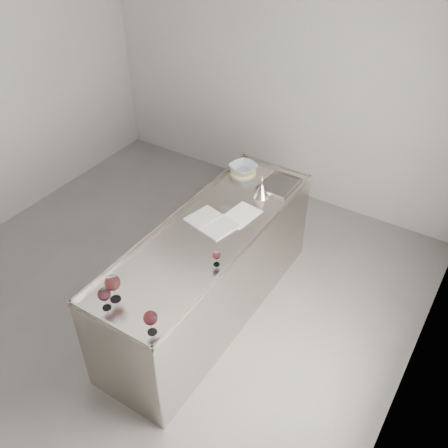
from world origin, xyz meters
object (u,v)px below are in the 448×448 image
Objects in this scene: wine_glass_small at (216,255)px; notebook at (212,222)px; ceramic_bowl at (243,168)px; wine_funnel at (261,190)px; counter at (210,272)px; wine_glass_right at (151,318)px; wine_glass_middle at (113,283)px; wine_glass_left at (104,295)px.

wine_glass_small is 0.28× the size of notebook.
notebook is 1.82× the size of ceramic_bowl.
notebook is 2.12× the size of wine_funnel.
counter is 5.26× the size of notebook.
wine_glass_right is 2.08m from ceramic_bowl.
counter is at bearing -55.07° from notebook.
wine_glass_middle is 1.93m from ceramic_bowl.
wine_glass_small is 0.51× the size of ceramic_bowl.
ceramic_bowl is (-0.09, 1.93, -0.10)m from wine_glass_middle.
wine_glass_middle reaches higher than counter.
notebook is at bearing 127.74° from wine_glass_small.
notebook is (-0.32, 1.19, -0.13)m from wine_glass_right.
counter is at bearing -76.53° from ceramic_bowl.
wine_glass_middle is 1.68m from wine_funnel.
wine_glass_right is 0.41× the size of notebook.
wine_funnel is at bearing 81.98° from wine_glass_left.
wine_glass_left is at bearing -96.67° from counter.
counter is 1.27m from wine_glass_right.
notebook is (-0.32, 0.41, -0.08)m from wine_glass_small.
counter is 1.10m from ceramic_bowl.
wine_glass_left is 2.02m from ceramic_bowl.
wine_glass_small is at bearing 59.35° from wine_glass_middle.
notebook is 0.85m from ceramic_bowl.
wine_glass_right is at bearing -90.00° from wine_glass_small.
wine_glass_left is (-0.13, -1.08, 0.60)m from counter.
wine_glass_middle is 1.01× the size of wine_funnel.
wine_funnel is (0.25, 1.66, -0.09)m from wine_glass_middle.
counter is 1.18m from wine_glass_middle.
wine_funnel reaches higher than wine_glass_right.
notebook is (-0.04, 0.11, 0.47)m from counter.
wine_glass_small is 0.99m from wine_funnel.
notebook is at bearing 85.98° from wine_glass_left.
ceramic_bowl is at bearing 92.79° from wine_glass_middle.
counter is at bearing 82.46° from wine_glass_middle.
wine_glass_left is 0.88m from wine_glass_small.
ceramic_bowl reaches higher than counter.
wine_glass_right is 1.24m from notebook.
wine_glass_middle is 1.11m from notebook.
counter is at bearing 104.27° from wine_glass_right.
wine_glass_small is at bearing 90.00° from wine_glass_right.
wine_funnel is at bearing 86.91° from notebook.
wine_funnel is at bearing -37.51° from ceramic_bowl.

